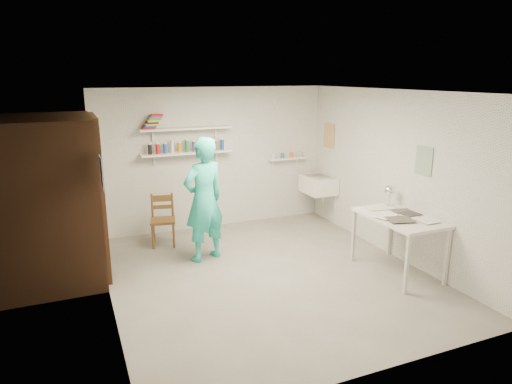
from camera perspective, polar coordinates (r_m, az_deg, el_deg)
name	(u,v)px	position (r m, az deg, el deg)	size (l,w,h in m)	color
floor	(268,276)	(6.20, 1.45, -10.40)	(4.00, 4.50, 0.02)	slate
ceiling	(269,90)	(5.63, 1.61, 12.57)	(4.00, 4.50, 0.02)	silver
wall_back	(214,159)	(7.86, -5.26, 4.19)	(4.00, 0.02, 2.40)	silver
wall_front	(380,249)	(3.94, 15.25, -6.84)	(4.00, 0.02, 2.40)	silver
wall_left	(103,205)	(5.32, -18.63, -1.53)	(0.02, 4.50, 2.40)	silver
wall_right	(396,175)	(6.85, 17.06, 2.07)	(0.02, 4.50, 2.40)	silver
doorway_recess	(99,199)	(6.38, -19.08, -0.82)	(0.02, 0.90, 2.00)	black
corridor_box	(39,201)	(6.38, -25.47, -1.00)	(1.40, 1.50, 2.10)	brown
door_lintel	(93,119)	(6.21, -19.69, 8.59)	(0.06, 1.05, 0.10)	brown
door_jamb_near	(103,209)	(5.90, -18.53, -1.99)	(0.06, 0.10, 2.00)	brown
door_jamb_far	(97,190)	(6.87, -19.22, 0.22)	(0.06, 0.10, 2.00)	brown
shelf_lower	(187,153)	(7.58, -8.61, 4.85)	(1.50, 0.22, 0.03)	white
shelf_upper	(186,128)	(7.52, -8.72, 7.86)	(1.50, 0.22, 0.03)	white
ledge_shelf	(287,159)	(8.30, 3.88, 4.20)	(0.70, 0.14, 0.03)	white
poster_left	(102,173)	(5.29, -18.74, 2.28)	(0.01, 0.28, 0.36)	#334C7F
poster_right_a	(329,136)	(8.22, 9.11, 6.99)	(0.01, 0.34, 0.42)	#995933
poster_right_b	(424,161)	(6.37, 20.24, 3.68)	(0.01, 0.30, 0.38)	#3F724C
belfast_sink	(319,185)	(8.17, 7.82, 0.92)	(0.48, 0.60, 0.30)	white
man	(204,200)	(6.45, -6.53, -0.99)	(0.65, 0.42, 1.77)	#29D0BD
wall_clock	(204,176)	(6.59, -6.50, 2.00)	(0.32, 0.32, 0.04)	#C6B887
wooden_chair	(163,221)	(7.22, -11.57, -3.53)	(0.37, 0.36, 0.80)	brown
work_table	(398,244)	(6.41, 17.28, -6.28)	(0.71, 1.19, 0.79)	silver
desk_lamp	(390,190)	(6.70, 16.38, 0.20)	(0.15, 0.15, 0.15)	silver
spray_cans	(187,147)	(7.56, -8.63, 5.60)	(1.34, 0.06, 0.17)	black
book_stack	(153,122)	(7.40, -12.78, 8.55)	(0.32, 0.14, 0.22)	red
ledge_pots	(287,155)	(8.28, 3.89, 4.61)	(0.48, 0.07, 0.09)	silver
papers	(400,215)	(6.28, 17.56, -2.78)	(0.30, 0.22, 0.03)	silver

